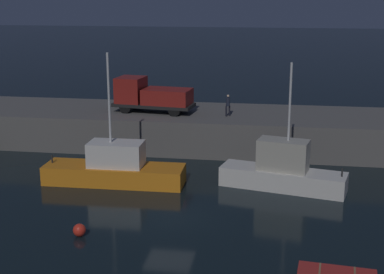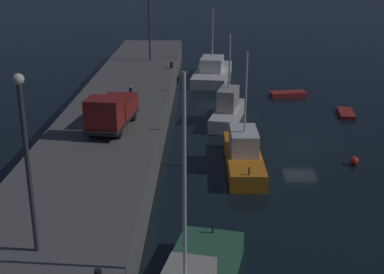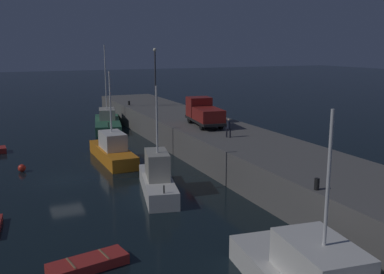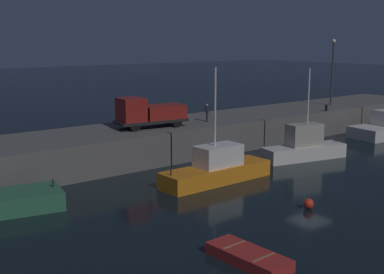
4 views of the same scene
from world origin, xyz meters
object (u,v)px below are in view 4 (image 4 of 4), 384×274
object	(u,v)px
fishing_boat_blue	(304,147)
dockworker	(207,112)
dinghy_red_small	(248,257)
utility_truck	(149,113)
mooring_buoy_near	(309,204)
fishing_boat_orange	(217,169)
lamp_post_east	(333,67)
bollard_west	(326,108)

from	to	relation	value
fishing_boat_blue	dockworker	distance (m)	9.20
dinghy_red_small	utility_truck	bearing A→B (deg)	68.68
mooring_buoy_near	fishing_boat_blue	bearing A→B (deg)	40.77
dinghy_red_small	fishing_boat_orange	bearing A→B (deg)	55.24
lamp_post_east	dockworker	distance (m)	18.83
mooring_buoy_near	bollard_west	size ratio (longest dim) A/B	0.98
mooring_buoy_near	lamp_post_east	size ratio (longest dim) A/B	0.09
dinghy_red_small	utility_truck	size ratio (longest dim) A/B	0.66
mooring_buoy_near	dinghy_red_small	bearing A→B (deg)	-159.21
dockworker	bollard_west	bearing A→B (deg)	-9.47
fishing_boat_orange	utility_truck	bearing A→B (deg)	88.49
mooring_buoy_near	utility_truck	world-z (taller)	utility_truck
dockworker	fishing_boat_orange	bearing A→B (deg)	-126.06
dinghy_red_small	utility_truck	xyz separation A→B (m)	(7.76, 19.90, 3.63)
fishing_boat_orange	dockworker	distance (m)	10.84
lamp_post_east	fishing_boat_blue	bearing A→B (deg)	-150.58
fishing_boat_orange	dinghy_red_small	world-z (taller)	fishing_boat_orange
fishing_boat_blue	dinghy_red_small	distance (m)	21.19
mooring_buoy_near	dockworker	bearing A→B (deg)	70.71
fishing_boat_blue	mooring_buoy_near	world-z (taller)	fishing_boat_blue
dinghy_red_small	mooring_buoy_near	bearing A→B (deg)	20.79
fishing_boat_orange	mooring_buoy_near	xyz separation A→B (m)	(0.49, -7.80, -0.65)
lamp_post_east	bollard_west	xyz separation A→B (m)	(-4.27, -2.64, -4.03)
fishing_boat_blue	dinghy_red_small	bearing A→B (deg)	-147.18
fishing_boat_blue	dockworker	xyz separation A→B (m)	(-4.08, 7.88, 2.46)
fishing_boat_orange	lamp_post_east	distance (m)	26.90
fishing_boat_blue	utility_truck	size ratio (longest dim) A/B	1.23
fishing_boat_blue	lamp_post_east	distance (m)	17.59
dinghy_red_small	lamp_post_east	distance (m)	38.33
fishing_boat_orange	dockworker	world-z (taller)	fishing_boat_orange
fishing_boat_orange	utility_truck	distance (m)	9.52
dinghy_red_small	dockworker	xyz separation A→B (m)	(13.72, 19.36, 3.27)
dockworker	lamp_post_east	bearing A→B (deg)	0.81
fishing_boat_blue	bollard_west	bearing A→B (deg)	28.44
fishing_boat_orange	bollard_west	distance (m)	21.43
dinghy_red_small	mooring_buoy_near	distance (m)	8.57
lamp_post_east	dockworker	xyz separation A→B (m)	(-18.51, -0.26, -3.43)
dinghy_red_small	lamp_post_east	world-z (taller)	lamp_post_east
fishing_boat_orange	utility_truck	xyz separation A→B (m)	(0.24, 9.05, 2.94)
fishing_boat_blue	utility_truck	xyz separation A→B (m)	(-10.03, 8.42, 2.82)
utility_truck	dockworker	world-z (taller)	utility_truck
fishing_boat_blue	lamp_post_east	bearing A→B (deg)	29.42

